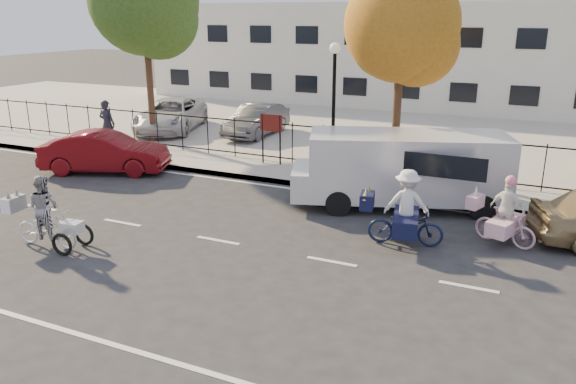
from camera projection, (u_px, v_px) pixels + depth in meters
The scene contains 20 objects.
ground at pixel (218, 241), 13.92m from camera, with size 120.00×120.00×0.00m, color #333334.
road_markings at pixel (218, 240), 13.92m from camera, with size 60.00×9.52×0.01m, color silver, non-canonical shape.
curb at pixel (299, 184), 18.28m from camera, with size 60.00×0.10×0.15m, color #A8A399.
sidewalk at pixel (311, 176), 19.19m from camera, with size 60.00×2.20×0.15m, color #A8A399.
parking_lot at pixel (381, 129), 26.90m from camera, with size 60.00×15.60×0.15m, color #A8A399.
iron_fence at pixel (323, 146), 19.89m from camera, with size 58.00×0.06×1.50m, color black, non-canonical shape.
building at pixel (427, 54), 34.69m from camera, with size 34.00×10.00×6.00m, color silver.
lamppost at pixel (334, 85), 18.67m from camera, with size 0.36×0.36×4.33m.
street_sign at pixel (271, 129), 20.12m from camera, with size 0.85×0.06×1.80m.
zebra_trike at pixel (46, 220), 13.38m from camera, with size 2.08×0.87×1.78m.
unicorn_bike at pixel (505, 219), 13.52m from camera, with size 1.77×1.29×1.75m.
bull_bike at pixel (405, 215), 13.48m from camera, with size 2.09×1.45×1.89m.
white_van at pixel (403, 167), 16.08m from camera, with size 6.55×3.78×2.15m.
red_sedan at pixel (105, 152), 19.72m from camera, with size 1.52×4.37×1.44m, color #620B0F.
pedestrian at pixel (107, 124), 22.78m from camera, with size 0.70×0.46×1.92m, color black.
lot_car_a at pixel (174, 114), 27.10m from camera, with size 1.66×4.07×1.18m, color #B9BDC1.
lot_car_b at pixel (171, 115), 26.11m from camera, with size 2.41×5.23×1.45m, color silver.
lot_car_c at pixel (257, 120), 25.06m from camera, with size 1.45×4.17×1.37m, color #45474C.
tree_west at pixel (148, 5), 22.53m from camera, with size 4.44×4.44×8.13m.
tree_mid at pixel (406, 31), 18.29m from camera, with size 3.78×3.78×6.93m.
Camera 1 is at (6.92, -11.02, 5.38)m, focal length 35.00 mm.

